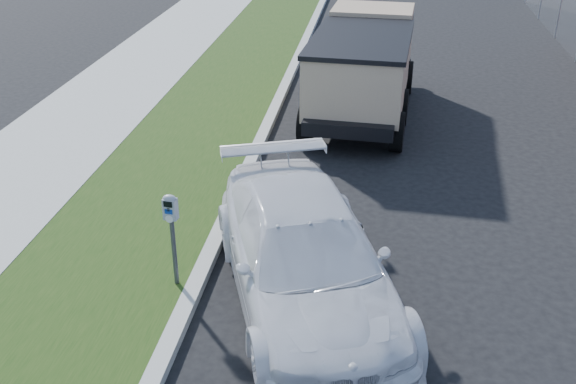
# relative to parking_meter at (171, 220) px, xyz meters

# --- Properties ---
(ground) EXTENTS (120.00, 120.00, 0.00)m
(ground) POSITION_rel_parking_meter_xyz_m (2.87, 0.50, -1.21)
(ground) COLOR black
(ground) RESTS_ON ground
(streetside) EXTENTS (6.12, 50.00, 0.15)m
(streetside) POSITION_rel_parking_meter_xyz_m (-2.70, 2.50, -1.14)
(streetside) COLOR gray
(streetside) RESTS_ON ground
(parking_meter) EXTENTS (0.22, 0.16, 1.47)m
(parking_meter) POSITION_rel_parking_meter_xyz_m (0.00, 0.00, 0.00)
(parking_meter) COLOR #3F4247
(parking_meter) RESTS_ON ground
(white_wagon) EXTENTS (3.74, 5.63, 1.52)m
(white_wagon) POSITION_rel_parking_meter_xyz_m (1.91, 0.10, -0.45)
(white_wagon) COLOR silver
(white_wagon) RESTS_ON ground
(dump_truck) EXTENTS (2.64, 5.86, 2.24)m
(dump_truck) POSITION_rel_parking_meter_xyz_m (2.44, 8.13, 0.06)
(dump_truck) COLOR black
(dump_truck) RESTS_ON ground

